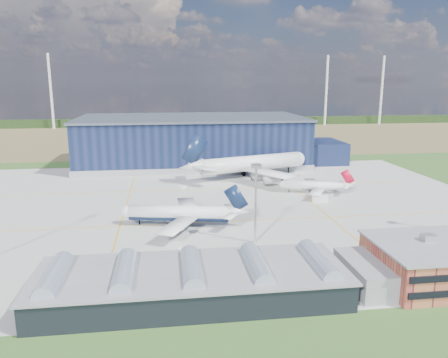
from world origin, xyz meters
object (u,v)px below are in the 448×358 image
at_px(gse_van_a, 320,198).
at_px(gse_cart_a, 351,181).
at_px(light_mast_center, 256,191).
at_px(airliner_widebody, 252,155).
at_px(gse_van_c, 285,260).
at_px(hangar, 197,143).
at_px(gse_tug_a, 242,203).
at_px(car_b, 317,264).
at_px(gse_tug_b, 354,256).
at_px(airliner_navy, 179,205).
at_px(airliner_red, 313,181).
at_px(gse_cart_b, 183,187).
at_px(airstair, 184,259).

distance_m(gse_van_a, gse_cart_a, 38.10).
relative_size(light_mast_center, airliner_widebody, 0.35).
height_order(gse_cart_a, gse_van_c, gse_van_c).
bearing_deg(hangar, gse_cart_a, -40.61).
xyz_separation_m(hangar, gse_tug_a, (10.09, -86.47, -10.88)).
bearing_deg(gse_tug_a, gse_van_a, -6.49).
distance_m(hangar, car_b, 144.53).
height_order(gse_cart_a, car_b, gse_cart_a).
xyz_separation_m(airliner_widebody, gse_cart_a, (43.07, -16.20, -10.15)).
distance_m(hangar, gse_cart_a, 87.85).
bearing_deg(hangar, gse_tug_b, -77.50).
bearing_deg(airliner_widebody, gse_van_a, -86.34).
height_order(light_mast_center, airliner_widebody, light_mast_center).
relative_size(gse_van_a, gse_van_c, 1.20).
bearing_deg(airliner_navy, gse_tug_b, 155.67).
relative_size(gse_tug_b, gse_cart_a, 0.80).
height_order(airliner_navy, gse_cart_a, airliner_navy).
bearing_deg(gse_cart_a, airliner_red, -135.33).
xyz_separation_m(gse_cart_b, gse_van_c, (22.44, -83.66, 0.56)).
height_order(gse_tug_a, gse_cart_b, gse_tug_a).
distance_m(airliner_navy, gse_van_c, 42.94).
height_order(gse_van_a, gse_cart_b, gse_van_a).
xyz_separation_m(light_mast_center, gse_van_a, (33.67, 39.60, -14.12)).
height_order(gse_cart_b, airstair, airstair).
bearing_deg(airstair, gse_tug_b, 15.79).
xyz_separation_m(hangar, airliner_widebody, (23.11, -40.54, -0.75)).
height_order(airliner_widebody, gse_tug_b, airliner_widebody).
xyz_separation_m(light_mast_center, airstair, (-20.86, -12.80, -13.82)).
bearing_deg(gse_van_a, airstair, 146.87).
relative_size(airliner_widebody, gse_cart_b, 22.51).
bearing_deg(airliner_navy, hangar, -85.84).
distance_m(gse_cart_a, car_b, 97.97).
xyz_separation_m(airliner_navy, gse_tug_a, (23.98, 20.33, -6.03)).
height_order(airliner_widebody, gse_tug_a, airliner_widebody).
height_order(hangar, airliner_widebody, hangar).
xyz_separation_m(airliner_widebody, gse_cart_b, (-33.81, -16.60, -10.22)).
distance_m(airliner_widebody, car_b, 102.84).
height_order(hangar, airstair, hangar).
bearing_deg(gse_van_a, gse_cart_a, -28.64).
bearing_deg(airliner_widebody, gse_van_c, -114.49).
xyz_separation_m(hangar, gse_van_a, (40.86, -85.20, -10.30)).
bearing_deg(gse_tug_b, airliner_red, 90.89).
distance_m(gse_tug_a, gse_cart_a, 63.48).
xyz_separation_m(airliner_navy, airstair, (0.23, -30.80, -5.15)).
distance_m(hangar, airstair, 138.65).
distance_m(gse_van_a, car_b, 61.49).
relative_size(gse_van_c, airstair, 0.99).
distance_m(light_mast_center, gse_cart_b, 71.53).
height_order(airliner_navy, gse_cart_b, airliner_navy).
height_order(hangar, light_mast_center, hangar).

